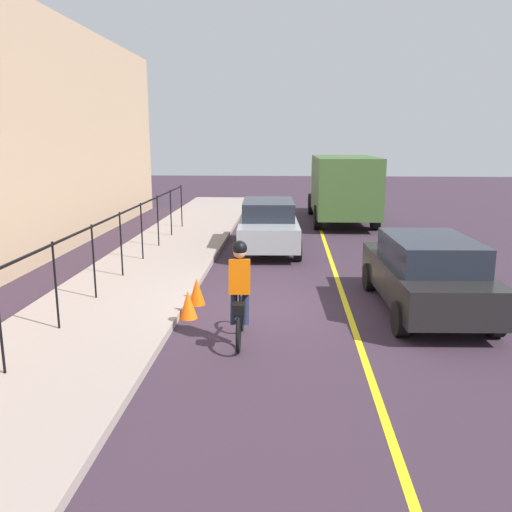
{
  "coord_description": "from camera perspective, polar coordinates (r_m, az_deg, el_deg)",
  "views": [
    {
      "loc": [
        -10.83,
        -0.33,
        3.53
      ],
      "look_at": [
        0.58,
        0.36,
        1.0
      ],
      "focal_mm": 37.59,
      "sensor_mm": 36.0,
      "label": 1
    }
  ],
  "objects": [
    {
      "name": "box_truck_background",
      "position": [
        22.99,
        9.15,
        7.39
      ],
      "size": [
        6.75,
        2.63,
        2.78
      ],
      "rotation": [
        0.0,
        0.0,
        0.02
      ],
      "color": "#3C5D2B",
      "rests_on": "ground"
    },
    {
      "name": "sidewalk",
      "position": [
        11.96,
        -14.89,
        -4.74
      ],
      "size": [
        40.0,
        3.2,
        0.15
      ],
      "primitive_type": "cube",
      "color": "gray",
      "rests_on": "ground"
    },
    {
      "name": "iron_fence",
      "position": [
        12.72,
        -15.53,
        2.1
      ],
      "size": [
        17.17,
        0.04,
        1.6
      ],
      "color": "black",
      "rests_on": "sidewalk"
    },
    {
      "name": "lane_line_centre",
      "position": [
        11.46,
        9.72,
        -5.63
      ],
      "size": [
        36.0,
        0.12,
        0.01
      ],
      "primitive_type": "cube",
      "color": "yellow",
      "rests_on": "ground"
    },
    {
      "name": "cyclist_lead",
      "position": [
        9.27,
        -1.74,
        -3.93
      ],
      "size": [
        1.71,
        0.37,
        1.83
      ],
      "rotation": [
        0.0,
        0.0,
        0.04
      ],
      "color": "black",
      "rests_on": "ground"
    },
    {
      "name": "parked_sedan_rear",
      "position": [
        17.06,
        1.3,
        3.36
      ],
      "size": [
        4.48,
        2.09,
        1.58
      ],
      "rotation": [
        0.0,
        0.0,
        3.19
      ],
      "color": "#93999C",
      "rests_on": "ground"
    },
    {
      "name": "traffic_cone_near",
      "position": [
        10.78,
        -7.23,
        -5.14
      ],
      "size": [
        0.36,
        0.36,
        0.57
      ],
      "primitive_type": "cone",
      "color": "#FE620E",
      "rests_on": "ground"
    },
    {
      "name": "patrol_sedan",
      "position": [
        11.53,
        17.66,
        -1.69
      ],
      "size": [
        4.47,
        2.08,
        1.58
      ],
      "rotation": [
        0.0,
        0.0,
        0.04
      ],
      "color": "black",
      "rests_on": "ground"
    },
    {
      "name": "traffic_cone_far",
      "position": [
        11.63,
        -6.32,
        -3.75
      ],
      "size": [
        0.36,
        0.36,
        0.59
      ],
      "primitive_type": "cone",
      "color": "#F35608",
      "rests_on": "ground"
    },
    {
      "name": "ground_plane",
      "position": [
        11.4,
        1.66,
        -5.57
      ],
      "size": [
        80.0,
        80.0,
        0.0
      ],
      "primitive_type": "plane",
      "color": "#362734"
    }
  ]
}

